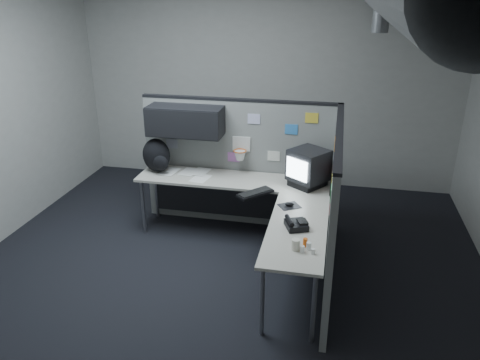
% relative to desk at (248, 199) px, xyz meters
% --- Properties ---
extents(room, '(5.62, 5.62, 3.22)m').
position_rel_desk_xyz_m(room, '(0.41, -0.70, 1.48)').
color(room, black).
rests_on(room, ground).
extents(partition_back, '(2.44, 0.42, 1.63)m').
position_rel_desk_xyz_m(partition_back, '(-0.40, 0.53, 0.38)').
color(partition_back, slate).
rests_on(partition_back, ground).
extents(partition_right, '(0.07, 2.23, 1.63)m').
position_rel_desk_xyz_m(partition_right, '(0.95, -0.49, 0.21)').
color(partition_right, slate).
rests_on(partition_right, ground).
extents(desk, '(2.31, 2.11, 0.73)m').
position_rel_desk_xyz_m(desk, '(0.00, 0.00, 0.00)').
color(desk, '#AFAB9E').
rests_on(desk, ground).
extents(monitor, '(0.53, 0.53, 0.43)m').
position_rel_desk_xyz_m(monitor, '(0.65, 0.26, 0.34)').
color(monitor, black).
rests_on(monitor, desk).
extents(keyboard, '(0.40, 0.42, 0.04)m').
position_rel_desk_xyz_m(keyboard, '(0.10, -0.12, 0.13)').
color(keyboard, black).
rests_on(keyboard, desk).
extents(mouse, '(0.27, 0.26, 0.05)m').
position_rel_desk_xyz_m(mouse, '(0.51, -0.34, 0.13)').
color(mouse, black).
rests_on(mouse, desk).
extents(phone, '(0.26, 0.27, 0.10)m').
position_rel_desk_xyz_m(phone, '(0.62, -0.80, 0.15)').
color(phone, black).
rests_on(phone, desk).
extents(bottles, '(0.13, 0.15, 0.08)m').
position_rel_desk_xyz_m(bottles, '(0.75, -1.18, 0.15)').
color(bottles, silver).
rests_on(bottles, desk).
extents(cup, '(0.09, 0.09, 0.10)m').
position_rel_desk_xyz_m(cup, '(0.65, -1.20, 0.17)').
color(cup, beige).
rests_on(cup, desk).
extents(papers, '(0.67, 0.49, 0.01)m').
position_rel_desk_xyz_m(papers, '(-0.80, 0.33, 0.12)').
color(papers, white).
rests_on(papers, desk).
extents(backpack, '(0.41, 0.37, 0.42)m').
position_rel_desk_xyz_m(backpack, '(-1.21, 0.31, 0.32)').
color(backpack, black).
rests_on(backpack, desk).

